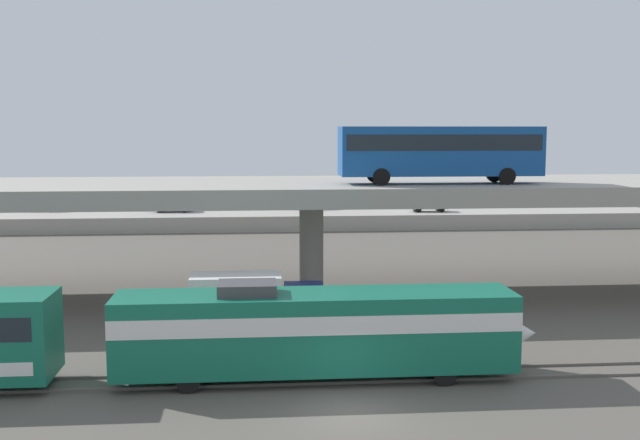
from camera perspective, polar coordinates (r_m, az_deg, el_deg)
name	(u,v)px	position (r m, az deg, el deg)	size (l,w,h in m)	color
ground_plane	(351,413)	(29.00, 2.32, -14.28)	(260.00, 260.00, 0.00)	#565149
rail_strip_near	(341,383)	(32.00, 1.59, -12.10)	(110.00, 0.12, 0.12)	#59544C
rail_strip_far	(337,371)	(33.44, 1.29, -11.25)	(110.00, 0.12, 0.12)	#59544C
train_locomotive	(336,328)	(32.09, 1.18, -8.07)	(17.77, 3.04, 4.18)	#14664C
highway_overpass	(311,193)	(47.12, -0.65, 2.07)	(96.00, 12.03, 7.18)	#9E998E
transit_bus_on_overpass	(440,149)	(45.92, 9.02, 5.27)	(12.00, 2.68, 3.40)	#14478C
service_truck_west	(253,301)	(39.35, -5.02, -6.11)	(6.80, 2.46, 3.04)	navy
pier_parking_lot	(288,218)	(82.47, -2.41, 0.16)	(78.79, 11.16, 1.60)	#9E998E
parked_car_0	(174,205)	(82.57, -10.93, 1.15)	(4.17, 1.97, 1.50)	navy
parked_car_1	(45,204)	(87.01, -19.92, 1.14)	(4.10, 1.92, 1.50)	#515459
parked_car_2	(429,204)	(82.08, 8.16, 1.17)	(4.01, 1.83, 1.50)	silver
parked_car_3	(310,202)	(83.99, -0.76, 1.37)	(4.63, 1.89, 1.50)	black
harbor_water	(281,204)	(105.40, -2.94, 1.20)	(140.00, 36.00, 0.01)	#385B7A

